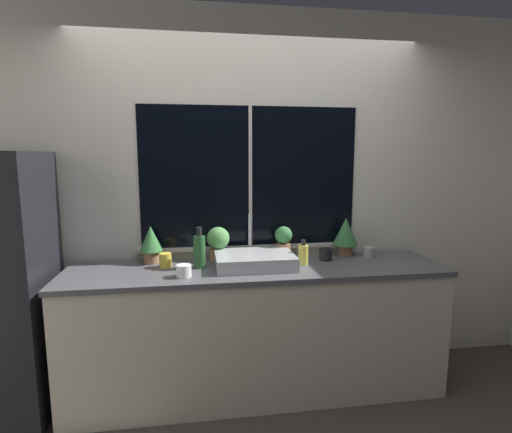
# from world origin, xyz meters

# --- Properties ---
(ground_plane) EXTENTS (14.00, 14.00, 0.00)m
(ground_plane) POSITION_xyz_m (0.00, 0.00, 0.00)
(ground_plane) COLOR #38332D
(wall_back) EXTENTS (8.00, 0.09, 2.70)m
(wall_back) POSITION_xyz_m (0.00, 0.66, 1.35)
(wall_back) COLOR beige
(wall_back) RESTS_ON ground_plane
(wall_right) EXTENTS (0.06, 7.00, 2.70)m
(wall_right) POSITION_xyz_m (2.35, 1.50, 1.35)
(wall_right) COLOR beige
(wall_right) RESTS_ON ground_plane
(counter) EXTENTS (2.57, 0.62, 0.90)m
(counter) POSITION_xyz_m (0.00, 0.30, 0.45)
(counter) COLOR beige
(counter) RESTS_ON ground_plane
(sink) EXTENTS (0.53, 0.45, 0.33)m
(sink) POSITION_xyz_m (-0.01, 0.32, 0.95)
(sink) COLOR #ADADB2
(sink) RESTS_ON counter
(potted_plant_far_left) EXTENTS (0.16, 0.16, 0.26)m
(potted_plant_far_left) POSITION_xyz_m (-0.72, 0.52, 1.05)
(potted_plant_far_left) COLOR #9E6B4C
(potted_plant_far_left) RESTS_ON counter
(potted_plant_center_left) EXTENTS (0.16, 0.16, 0.24)m
(potted_plant_center_left) POSITION_xyz_m (-0.25, 0.52, 1.04)
(potted_plant_center_left) COLOR #9E6B4C
(potted_plant_center_left) RESTS_ON counter
(potted_plant_center_right) EXTENTS (0.13, 0.13, 0.24)m
(potted_plant_center_right) POSITION_xyz_m (0.23, 0.52, 1.03)
(potted_plant_center_right) COLOR #9E6B4C
(potted_plant_center_right) RESTS_ON counter
(potted_plant_far_right) EXTENTS (0.19, 0.19, 0.29)m
(potted_plant_far_right) POSITION_xyz_m (0.71, 0.52, 1.07)
(potted_plant_far_right) COLOR #9E6B4C
(potted_plant_far_right) RESTS_ON counter
(soap_bottle) EXTENTS (0.07, 0.07, 0.18)m
(soap_bottle) POSITION_xyz_m (0.33, 0.32, 0.97)
(soap_bottle) COLOR #DBD14C
(soap_bottle) RESTS_ON counter
(bottle_tall) EXTENTS (0.08, 0.08, 0.28)m
(bottle_tall) POSITION_xyz_m (-0.39, 0.35, 1.02)
(bottle_tall) COLOR #235128
(bottle_tall) RESTS_ON counter
(mug_black) EXTENTS (0.09, 0.09, 0.08)m
(mug_black) POSITION_xyz_m (0.52, 0.40, 0.94)
(mug_black) COLOR black
(mug_black) RESTS_ON counter
(mug_yellow) EXTENTS (0.08, 0.08, 0.10)m
(mug_yellow) POSITION_xyz_m (-0.62, 0.39, 0.95)
(mug_yellow) COLOR gold
(mug_yellow) RESTS_ON counter
(mug_white) EXTENTS (0.09, 0.09, 0.08)m
(mug_white) POSITION_xyz_m (-0.49, 0.15, 0.94)
(mug_white) COLOR white
(mug_white) RESTS_ON counter
(mug_grey) EXTENTS (0.08, 0.08, 0.08)m
(mug_grey) POSITION_xyz_m (0.87, 0.44, 0.94)
(mug_grey) COLOR gray
(mug_grey) RESTS_ON counter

